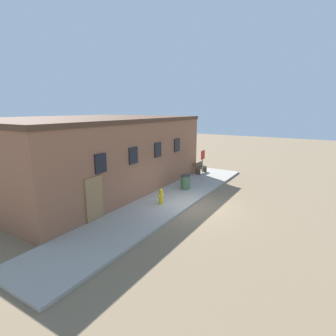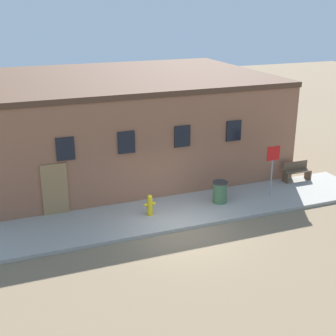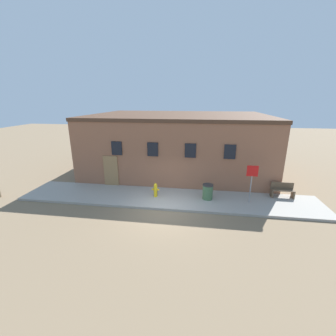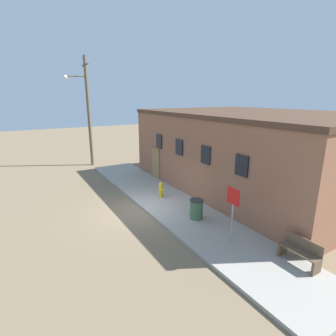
# 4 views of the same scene
# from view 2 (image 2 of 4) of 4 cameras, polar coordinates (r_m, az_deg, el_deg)

# --- Properties ---
(ground_plane) EXTENTS (80.00, 80.00, 0.00)m
(ground_plane) POSITION_cam_2_polar(r_m,az_deg,el_deg) (17.49, 1.79, -7.70)
(ground_plane) COLOR #7A664C
(sidewalk) EXTENTS (17.83, 2.99, 0.14)m
(sidewalk) POSITION_cam_2_polar(r_m,az_deg,el_deg) (18.70, 0.00, -5.55)
(sidewalk) COLOR #9E998E
(sidewalk) RESTS_ON ground
(brick_building) EXTENTS (13.90, 9.85, 4.66)m
(brick_building) POSITION_cam_2_polar(r_m,az_deg,el_deg) (23.65, -5.63, 5.64)
(brick_building) COLOR #8E5B42
(brick_building) RESTS_ON ground
(fire_hydrant) EXTENTS (0.46, 0.22, 0.86)m
(fire_hydrant) POSITION_cam_2_polar(r_m,az_deg,el_deg) (18.24, -2.23, -4.52)
(fire_hydrant) COLOR gold
(fire_hydrant) RESTS_ON sidewalk
(stop_sign) EXTENTS (0.61, 0.06, 2.21)m
(stop_sign) POSITION_cam_2_polar(r_m,az_deg,el_deg) (20.16, 12.64, 0.76)
(stop_sign) COLOR gray
(stop_sign) RESTS_ON sidewalk
(bench) EXTENTS (1.31, 0.44, 0.88)m
(bench) POSITION_cam_2_polar(r_m,az_deg,el_deg) (22.53, 15.40, -0.43)
(bench) COLOR brown
(bench) RESTS_ON sidewalk
(trash_bin) EXTENTS (0.63, 0.63, 0.91)m
(trash_bin) POSITION_cam_2_polar(r_m,az_deg,el_deg) (19.48, 6.36, -2.91)
(trash_bin) COLOR #426642
(trash_bin) RESTS_ON sidewalk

